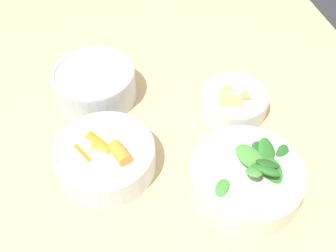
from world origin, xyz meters
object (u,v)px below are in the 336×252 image
bowl_cookies (234,101)px  bowl_carrots (105,156)px  bowl_greens (247,176)px  bowl_beans_hotdog (95,85)px

bowl_cookies → bowl_carrots: bearing=109.2°
bowl_carrots → bowl_greens: (-0.09, -0.22, 0.00)m
bowl_carrots → bowl_greens: 0.24m
bowl_carrots → bowl_beans_hotdog: bearing=1.4°
bowl_greens → bowl_cookies: bowl_greens is taller
bowl_carrots → bowl_cookies: size_ratio=1.29×
bowl_greens → bowl_cookies: bearing=-11.9°
bowl_cookies → bowl_beans_hotdog: bearing=70.7°
bowl_beans_hotdog → bowl_cookies: 0.28m
bowl_carrots → bowl_greens: bowl_greens is taller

